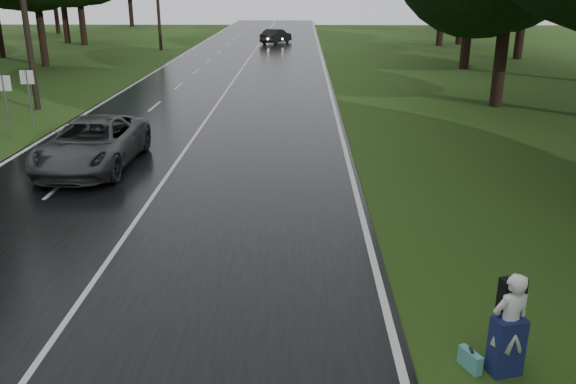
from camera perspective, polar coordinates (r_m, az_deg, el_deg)
name	(u,v)px	position (r m, az deg, el deg)	size (l,w,h in m)	color
ground	(56,339)	(11.26, -21.37, -12.94)	(160.00, 160.00, 0.00)	#284714
road	(216,107)	(29.58, -6.95, 8.07)	(12.00, 140.00, 0.04)	black
lane_center	(216,107)	(29.57, -6.96, 8.12)	(0.12, 140.00, 0.01)	silver
grey_car	(93,144)	(20.45, -18.21, 4.43)	(2.60, 5.64, 1.57)	#434647
far_car	(276,36)	(61.00, -1.15, 14.70)	(1.48, 4.23, 1.39)	black
hitchhiker	(509,327)	(9.92, 20.40, -12.05)	(0.72, 0.68, 1.72)	silver
suitcase	(470,360)	(10.16, 17.03, -15.13)	(0.13, 0.45, 0.32)	teal
utility_pole_mid	(38,109)	(31.37, -22.80, 7.31)	(1.80, 0.28, 9.76)	black
utility_pole_far	(161,50)	(56.35, -12.05, 13.14)	(1.80, 0.28, 9.51)	black
road_sign_a	(12,138)	(25.90, -24.94, 4.72)	(0.59, 0.10, 2.44)	white
road_sign_b	(34,126)	(27.71, -23.15, 5.83)	(0.56, 0.10, 2.35)	white
tree_left_e	(46,66)	(47.88, -22.16, 11.12)	(9.93, 9.93, 15.52)	black
tree_left_f	(85,45)	(63.02, -18.88, 13.18)	(8.99, 8.99, 14.05)	black
tree_right_d	(495,106)	(31.44, 19.20, 7.78)	(8.15, 8.15, 12.73)	black
tree_right_e	(463,69)	(44.74, 16.45, 11.25)	(9.21, 9.21, 14.40)	black
tree_right_f	(439,46)	(60.79, 14.25, 13.41)	(8.40, 8.40, 13.12)	black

